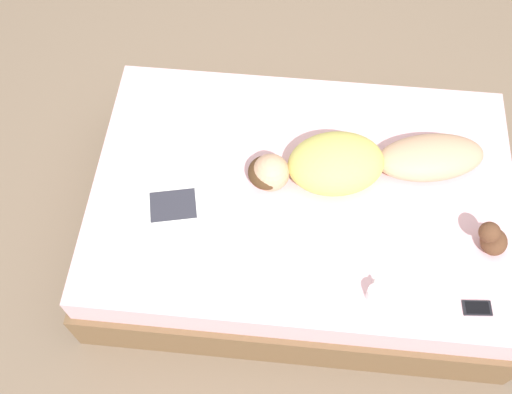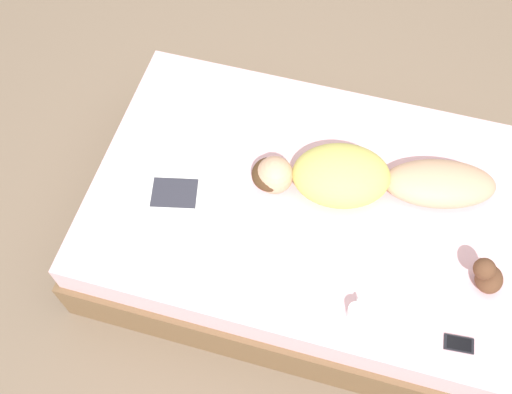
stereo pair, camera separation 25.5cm
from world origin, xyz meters
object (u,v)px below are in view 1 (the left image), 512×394
Objects in this scene: open_magazine at (174,228)px; cell_phone at (477,308)px; person at (358,163)px; coffee_mug at (374,293)px.

cell_phone is at bearing -113.28° from open_magazine.
cell_phone is (-0.67, -0.57, -0.10)m from person.
open_magazine is 4.33× the size of cell_phone.
coffee_mug reaches higher than cell_phone.
open_magazine is at bearing 102.19° from person.
cell_phone is (-0.27, -1.44, 0.00)m from open_magazine.
coffee_mug reaches higher than open_magazine.
coffee_mug is at bearing 175.53° from person.
cell_phone is at bearing -152.53° from person.
person is 9.08× the size of cell_phone.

